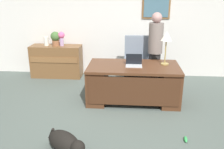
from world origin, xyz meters
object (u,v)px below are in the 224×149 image
desk (133,82)px  credenza (57,61)px  armchair (137,65)px  vase_empty (46,41)px  dog_lying (66,143)px  desk_lamp (166,38)px  potted_plant (55,38)px  dog_toy_bone (186,139)px  laptop (134,63)px  person_standing (155,50)px  vase_with_flowers (61,37)px

desk → credenza: 2.43m
armchair → vase_empty: bearing=168.3°
dog_lying → desk_lamp: bearing=51.6°
credenza → dog_lying: 3.39m
credenza → potted_plant: (0.01, 0.00, 0.61)m
desk → dog_lying: desk is taller
dog_toy_bone → vase_empty: bearing=137.3°
dog_lying → dog_toy_bone: size_ratio=4.12×
armchair → laptop: bearing=-95.6°
person_standing → desk_lamp: bearing=-77.1°
vase_empty → dog_toy_bone: (3.03, -2.79, -0.91)m
dog_toy_bone → desk_lamp: bearing=96.6°
vase_with_flowers → potted_plant: bearing=180.0°
desk → armchair: size_ratio=1.56×
person_standing → desk_lamp: (0.14, -0.63, 0.39)m
desk → desk_lamp: bearing=14.1°
vase_with_flowers → vase_empty: (-0.40, 0.00, -0.11)m
desk_lamp → potted_plant: desk_lamp is taller
credenza → dog_lying: bearing=-71.9°
dog_lying → vase_empty: size_ratio=2.92×
desk → credenza: size_ratio=1.41×
person_standing → desk_lamp: size_ratio=2.58×
credenza → person_standing: size_ratio=0.75×
dog_lying → person_standing: bearing=61.4°
credenza → desk_lamp: (2.62, -1.23, 0.87)m
potted_plant → desk_lamp: bearing=-25.3°
laptop → dog_toy_bone: bearing=-60.6°
desk → dog_toy_bone: bearing=-60.1°
desk → desk_lamp: size_ratio=2.73×
vase_with_flowers → laptop: bearing=-36.8°
vase_with_flowers → dog_toy_bone: 3.97m
desk_lamp → vase_empty: 3.12m
person_standing → potted_plant: person_standing is taller
vase_empty → armchair: bearing=-11.7°
credenza → armchair: armchair is taller
person_standing → dog_lying: bearing=-118.6°
dog_lying → desk_lamp: size_ratio=0.98×
credenza → armchair: size_ratio=1.11×
vase_with_flowers → vase_empty: bearing=180.0°
armchair → dog_toy_bone: (0.72, -2.31, -0.49)m
desk → dog_toy_bone: 1.66m
desk → vase_empty: vase_empty is taller
dog_lying → vase_with_flowers: bearing=105.4°
armchair → dog_lying: bearing=-110.7°
armchair → person_standing: (0.39, -0.12, 0.38)m
credenza → dog_toy_bone: 3.97m
desk → person_standing: size_ratio=1.06×
person_standing → dog_toy_bone: 2.38m
credenza → laptop: laptop is taller
desk → vase_with_flowers: (-1.82, 1.39, 0.63)m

